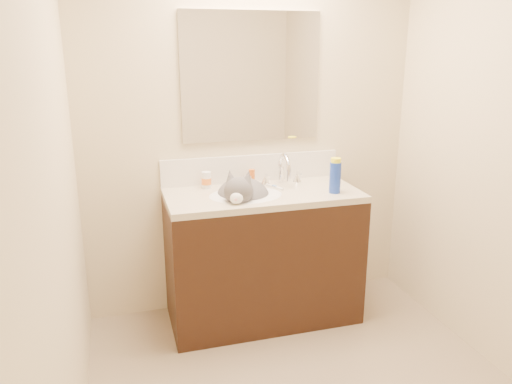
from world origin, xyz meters
TOP-DOWN VIEW (x-y plane):
  - room_shell at (0.00, 0.00)m, footprint 2.24×2.54m
  - vanity_cabinet at (0.00, 0.97)m, footprint 1.20×0.55m
  - counter_slab at (0.00, 0.97)m, footprint 1.20×0.55m
  - basin at (-0.12, 0.94)m, footprint 0.45×0.36m
  - faucet at (0.18, 1.11)m, footprint 0.28×0.20m
  - cat at (-0.13, 0.97)m, footprint 0.45×0.50m
  - backsplash at (0.00, 1.24)m, footprint 1.20×0.02m
  - mirror at (0.00, 1.24)m, footprint 0.90×0.02m
  - pill_bottle at (-0.32, 1.16)m, footprint 0.07×0.07m
  - pill_label at (-0.32, 1.16)m, footprint 0.08×0.08m
  - silver_jar at (-0.05, 1.16)m, footprint 0.07×0.07m
  - amber_bottle at (-0.02, 1.17)m, footprint 0.05×0.05m
  - toothbrush at (0.10, 1.05)m, footprint 0.08×0.15m
  - toothbrush_head at (0.10, 1.05)m, footprint 0.03×0.03m
  - spray_can at (0.42, 0.84)m, footprint 0.07×0.07m
  - spray_cap at (0.42, 0.84)m, footprint 0.07×0.07m

SIDE VIEW (x-z plane):
  - vanity_cabinet at x=0.00m, z-range 0.00..0.82m
  - basin at x=-0.12m, z-range 0.72..0.86m
  - counter_slab at x=0.00m, z-range 0.82..0.86m
  - cat at x=-0.13m, z-range 0.67..1.02m
  - toothbrush at x=0.10m, z-range 0.86..0.87m
  - toothbrush_head at x=0.10m, z-range 0.86..0.88m
  - silver_jar at x=-0.05m, z-range 0.86..0.92m
  - pill_label at x=-0.32m, z-range 0.89..0.93m
  - amber_bottle at x=-0.02m, z-range 0.86..0.96m
  - pill_bottle at x=-0.32m, z-range 0.86..0.97m
  - faucet at x=0.18m, z-range 0.84..1.05m
  - backsplash at x=0.00m, z-range 0.86..1.04m
  - spray_can at x=0.42m, z-range 0.86..1.05m
  - spray_cap at x=0.42m, z-range 1.04..1.08m
  - room_shell at x=0.00m, z-range 0.23..2.75m
  - mirror at x=0.00m, z-range 1.14..1.94m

